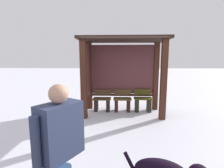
% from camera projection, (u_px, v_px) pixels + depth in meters
% --- Properties ---
extents(ground_plane, '(60.00, 60.00, 0.00)m').
position_uv_depth(ground_plane, '(122.00, 113.00, 5.68)').
color(ground_plane, white).
extents(bus_shelter, '(2.83, 1.43, 2.54)m').
position_uv_depth(bus_shelter, '(120.00, 63.00, 5.60)').
color(bus_shelter, '#412015').
rests_on(bus_shelter, ground).
extents(bench_left_inside, '(0.63, 0.41, 0.75)m').
position_uv_depth(bench_left_inside, '(102.00, 103.00, 5.90)').
color(bench_left_inside, '#503720').
rests_on(bench_left_inside, ground).
extents(bench_center_inside, '(0.63, 0.39, 0.76)m').
position_uv_depth(bench_center_inside, '(122.00, 103.00, 5.87)').
color(bench_center_inside, brown).
rests_on(bench_center_inside, ground).
extents(bench_right_inside, '(0.63, 0.39, 0.77)m').
position_uv_depth(bench_right_inside, '(143.00, 103.00, 5.84)').
color(bench_right_inside, '#463E15').
rests_on(bench_right_inside, ground).
extents(person_walking, '(0.47, 0.61, 1.59)m').
position_uv_depth(person_walking, '(61.00, 142.00, 1.80)').
color(person_walking, '#343E60').
rests_on(person_walking, ground).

